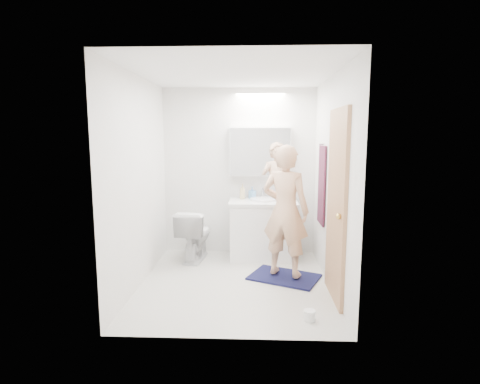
{
  "coord_description": "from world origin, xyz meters",
  "views": [
    {
      "loc": [
        0.23,
        -4.26,
        1.72
      ],
      "look_at": [
        0.05,
        0.25,
        1.05
      ],
      "focal_mm": 28.36,
      "sensor_mm": 36.0,
      "label": 1
    }
  ],
  "objects_px": {
    "toilet": "(195,235)",
    "toilet_paper_roll": "(310,315)",
    "vanity_cabinet": "(263,231)",
    "soap_bottle_a": "(242,191)",
    "toothbrush_cup": "(276,196)",
    "medicine_cabinet": "(260,152)",
    "person": "(285,211)",
    "soap_bottle_b": "(252,193)"
  },
  "relations": [
    {
      "from": "toilet",
      "to": "toilet_paper_roll",
      "type": "bearing_deg",
      "value": 135.28
    },
    {
      "from": "medicine_cabinet",
      "to": "person",
      "type": "height_order",
      "value": "medicine_cabinet"
    },
    {
      "from": "medicine_cabinet",
      "to": "toilet",
      "type": "distance_m",
      "value": 1.5
    },
    {
      "from": "vanity_cabinet",
      "to": "soap_bottle_a",
      "type": "xyz_separation_m",
      "value": [
        -0.29,
        0.15,
        0.54
      ]
    },
    {
      "from": "soap_bottle_b",
      "to": "toothbrush_cup",
      "type": "height_order",
      "value": "soap_bottle_b"
    },
    {
      "from": "person",
      "to": "soap_bottle_a",
      "type": "relative_size",
      "value": 7.17
    },
    {
      "from": "soap_bottle_a",
      "to": "toothbrush_cup",
      "type": "bearing_deg",
      "value": 1.18
    },
    {
      "from": "medicine_cabinet",
      "to": "soap_bottle_a",
      "type": "distance_m",
      "value": 0.62
    },
    {
      "from": "vanity_cabinet",
      "to": "soap_bottle_a",
      "type": "relative_size",
      "value": 4.1
    },
    {
      "from": "soap_bottle_a",
      "to": "medicine_cabinet",
      "type": "bearing_deg",
      "value": 13.57
    },
    {
      "from": "toilet",
      "to": "soap_bottle_a",
      "type": "relative_size",
      "value": 3.24
    },
    {
      "from": "toothbrush_cup",
      "to": "vanity_cabinet",
      "type": "bearing_deg",
      "value": -140.04
    },
    {
      "from": "toilet",
      "to": "person",
      "type": "bearing_deg",
      "value": 158.3
    },
    {
      "from": "toilet",
      "to": "soap_bottle_a",
      "type": "distance_m",
      "value": 0.91
    },
    {
      "from": "vanity_cabinet",
      "to": "medicine_cabinet",
      "type": "height_order",
      "value": "medicine_cabinet"
    },
    {
      "from": "soap_bottle_a",
      "to": "toilet_paper_roll",
      "type": "distance_m",
      "value": 2.3
    },
    {
      "from": "vanity_cabinet",
      "to": "toilet_paper_roll",
      "type": "bearing_deg",
      "value": -77.68
    },
    {
      "from": "medicine_cabinet",
      "to": "person",
      "type": "bearing_deg",
      "value": -73.49
    },
    {
      "from": "medicine_cabinet",
      "to": "toilet",
      "type": "height_order",
      "value": "medicine_cabinet"
    },
    {
      "from": "soap_bottle_a",
      "to": "soap_bottle_b",
      "type": "height_order",
      "value": "soap_bottle_a"
    },
    {
      "from": "medicine_cabinet",
      "to": "toilet",
      "type": "bearing_deg",
      "value": -160.33
    },
    {
      "from": "soap_bottle_b",
      "to": "medicine_cabinet",
      "type": "bearing_deg",
      "value": 15.59
    },
    {
      "from": "toilet",
      "to": "toilet_paper_roll",
      "type": "distance_m",
      "value": 2.23
    },
    {
      "from": "medicine_cabinet",
      "to": "toothbrush_cup",
      "type": "height_order",
      "value": "medicine_cabinet"
    },
    {
      "from": "soap_bottle_b",
      "to": "person",
      "type": "bearing_deg",
      "value": -67.35
    },
    {
      "from": "toilet_paper_roll",
      "to": "vanity_cabinet",
      "type": "bearing_deg",
      "value": 102.32
    },
    {
      "from": "vanity_cabinet",
      "to": "medicine_cabinet",
      "type": "xyz_separation_m",
      "value": [
        -0.04,
        0.21,
        1.11
      ]
    },
    {
      "from": "toilet",
      "to": "person",
      "type": "height_order",
      "value": "person"
    },
    {
      "from": "person",
      "to": "toilet_paper_roll",
      "type": "xyz_separation_m",
      "value": [
        0.16,
        -1.07,
        -0.79
      ]
    },
    {
      "from": "medicine_cabinet",
      "to": "soap_bottle_a",
      "type": "height_order",
      "value": "medicine_cabinet"
    },
    {
      "from": "toilet",
      "to": "person",
      "type": "xyz_separation_m",
      "value": [
        1.2,
        -0.67,
        0.48
      ]
    },
    {
      "from": "vanity_cabinet",
      "to": "soap_bottle_b",
      "type": "height_order",
      "value": "soap_bottle_b"
    },
    {
      "from": "soap_bottle_b",
      "to": "toilet_paper_roll",
      "type": "bearing_deg",
      "value": -74.71
    },
    {
      "from": "person",
      "to": "toilet",
      "type": "bearing_deg",
      "value": -4.67
    },
    {
      "from": "soap_bottle_a",
      "to": "vanity_cabinet",
      "type": "bearing_deg",
      "value": -27.14
    },
    {
      "from": "vanity_cabinet",
      "to": "toilet",
      "type": "xyz_separation_m",
      "value": [
        -0.95,
        -0.11,
        -0.03
      ]
    },
    {
      "from": "vanity_cabinet",
      "to": "toothbrush_cup",
      "type": "bearing_deg",
      "value": 39.96
    },
    {
      "from": "vanity_cabinet",
      "to": "soap_bottle_b",
      "type": "distance_m",
      "value": 0.57
    },
    {
      "from": "toilet",
      "to": "person",
      "type": "distance_m",
      "value": 1.46
    },
    {
      "from": "vanity_cabinet",
      "to": "toothbrush_cup",
      "type": "relative_size",
      "value": 9.85
    },
    {
      "from": "person",
      "to": "toilet_paper_roll",
      "type": "bearing_deg",
      "value": 122.6
    },
    {
      "from": "vanity_cabinet",
      "to": "toilet",
      "type": "relative_size",
      "value": 1.26
    }
  ]
}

